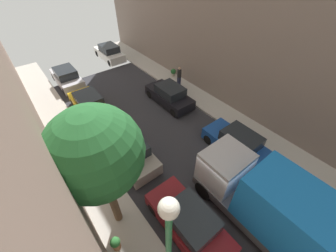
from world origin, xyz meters
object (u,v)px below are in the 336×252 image
object	(u,v)px
parked_car_left_5	(67,77)
lamp_post	(169,244)
potted_plant_0	(116,243)
parked_car_left_3	(129,151)
parked_car_right_3	(109,53)
pedestrian	(179,76)
parked_car_right_2	(169,95)
potted_plant_2	(173,72)
parked_car_left_2	(189,222)
parked_car_right_1	(238,144)
delivery_truck	(275,209)
street_tree_0	(96,153)
parked_car_left_4	(89,104)

from	to	relation	value
parked_car_left_5	lamp_post	xyz separation A→B (m)	(-1.90, -16.98, 3.36)
parked_car_left_5	potted_plant_0	size ratio (longest dim) A/B	5.52
parked_car_left_3	parked_car_right_3	bearing A→B (deg)	68.23
parked_car_left_3	pedestrian	world-z (taller)	pedestrian
pedestrian	lamp_post	bearing A→B (deg)	-131.96
parked_car_right_2	potted_plant_2	bearing A→B (deg)	46.45
potted_plant_0	parked_car_left_2	bearing A→B (deg)	-23.58
parked_car_right_1	parked_car_right_3	distance (m)	17.01
parked_car_left_2	delivery_truck	xyz separation A→B (m)	(2.70, -2.01, 1.07)
parked_car_left_2	lamp_post	bearing A→B (deg)	-152.88
parked_car_right_2	potted_plant_0	size ratio (longest dim) A/B	5.52
parked_car_left_5	potted_plant_2	world-z (taller)	parked_car_left_5
parked_car_left_5	parked_car_right_3	bearing A→B (deg)	25.62
pedestrian	street_tree_0	size ratio (longest dim) A/B	0.28
pedestrian	street_tree_0	world-z (taller)	street_tree_0
parked_car_left_5	parked_car_right_3	xyz separation A→B (m)	(5.40, 2.59, 0.00)
parked_car_right_2	parked_car_left_4	bearing A→B (deg)	153.03
street_tree_0	parked_car_left_5	bearing A→B (deg)	80.71
parked_car_right_2	pedestrian	distance (m)	2.67
street_tree_0	potted_plant_2	world-z (taller)	street_tree_0
parked_car_left_5	delivery_truck	bearing A→B (deg)	-81.48
parked_car_right_1	parked_car_left_4	bearing A→B (deg)	120.06
parked_car_left_4	lamp_post	size ratio (longest dim) A/B	0.70
delivery_truck	potted_plant_0	size ratio (longest dim) A/B	8.68
parked_car_left_2	street_tree_0	size ratio (longest dim) A/B	0.68
parked_car_left_2	potted_plant_2	size ratio (longest dim) A/B	5.81
potted_plant_0	potted_plant_2	xyz separation A→B (m)	(11.13, 9.91, -0.00)
potted_plant_0	parked_car_right_2	bearing A→B (deg)	39.84
parked_car_right_2	parked_car_right_3	bearing A→B (deg)	90.00
parked_car_left_5	parked_car_right_2	bearing A→B (deg)	-55.43
delivery_truck	parked_car_left_4	bearing A→B (deg)	101.79
parked_car_right_1	potted_plant_2	xyz separation A→B (m)	(2.85, 9.58, -0.16)
parked_car_left_3	potted_plant_2	bearing A→B (deg)	36.45
street_tree_0	potted_plant_0	size ratio (longest dim) A/B	8.17
parked_car_left_2	parked_car_right_3	distance (m)	19.37
parked_car_left_4	potted_plant_0	distance (m)	10.08
parked_car_left_4	potted_plant_2	bearing A→B (deg)	1.72
parked_car_left_5	parked_car_left_4	bearing A→B (deg)	-90.00
parked_car_left_2	parked_car_left_5	world-z (taller)	same
potted_plant_2	lamp_post	world-z (taller)	lamp_post
parked_car_left_5	parked_car_right_2	world-z (taller)	same
parked_car_left_2	potted_plant_2	bearing A→B (deg)	53.56
parked_car_left_4	street_tree_0	world-z (taller)	street_tree_0
parked_car_left_5	potted_plant_2	size ratio (longest dim) A/B	5.81
lamp_post	parked_car_left_3	bearing A→B (deg)	72.56
pedestrian	parked_car_left_2	bearing A→B (deg)	-128.40
parked_car_right_1	lamp_post	distance (m)	8.43
parked_car_left_3	delivery_truck	xyz separation A→B (m)	(2.70, -7.09, 1.07)
parked_car_left_2	parked_car_left_5	size ratio (longest dim) A/B	1.00
parked_car_right_1	delivery_truck	distance (m)	4.63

